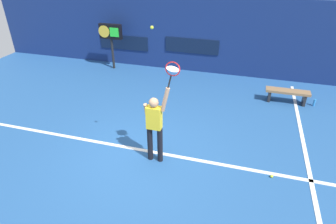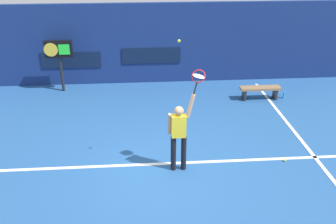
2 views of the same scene
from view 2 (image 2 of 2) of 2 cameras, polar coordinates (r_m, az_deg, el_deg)
The scene contains 13 objects.
ground_plane at distance 9.34m, azimuth -1.06°, elevation -8.70°, with size 18.00×18.00×0.00m, color #23518C.
back_wall at distance 14.35m, azimuth -2.61°, elevation 10.30°, with size 18.00×0.20×3.01m, color navy.
sponsor_banner_center at distance 14.35m, azimuth -2.56°, elevation 8.53°, with size 2.20×0.03×0.60m, color #0C1933.
sponsor_banner_portside at distance 14.60m, azimuth -14.50°, elevation 7.61°, with size 2.20×0.03×0.60m, color #0C1933.
court_baseline at distance 9.54m, azimuth -1.15°, elevation -7.86°, with size 10.00×0.10×0.01m, color white.
court_sideline at distance 11.90m, azimuth 17.97°, elevation -2.02°, with size 0.10×7.00×0.01m, color white.
tennis_player at distance 8.85m, azimuth 1.65°, elevation -3.16°, with size 0.62×0.31×1.99m.
tennis_racket at distance 8.33m, azimuth 4.61°, elevation 5.22°, with size 0.38×0.27×0.63m.
tennis_ball at distance 8.08m, azimuth 1.67°, elevation 10.72°, with size 0.07×0.07×0.07m, color #CCE033.
scoreboard_clock at distance 13.93m, azimuth -16.23°, elevation 8.78°, with size 0.96×0.20×1.88m.
court_bench at distance 13.43m, azimuth 13.77°, elevation 3.26°, with size 1.40×0.36×0.45m.
water_bottle at distance 13.80m, azimuth 17.14°, elevation 2.47°, with size 0.07×0.07×0.24m, color #338CD8.
spare_ball at distance 10.08m, azimuth 17.27°, elevation -6.99°, with size 0.07×0.07×0.07m, color #CCE033.
Camera 2 is at (-0.43, -7.72, 5.24)m, focal length 40.23 mm.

